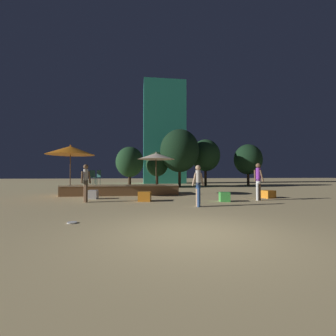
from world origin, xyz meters
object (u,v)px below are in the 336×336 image
cube_seat_3 (145,196)px  background_tree_0 (205,155)px  background_tree_3 (130,162)px  background_tree_4 (248,159)px  cube_seat_2 (93,194)px  bistro_chair_1 (92,176)px  cube_seat_1 (224,197)px  patio_umbrella_1 (156,156)px  person_0 (258,180)px  patio_umbrella_0 (70,150)px  background_tree_1 (180,151)px  background_tree_2 (157,164)px  person_1 (198,184)px  bistro_chair_0 (98,176)px  cube_seat_0 (268,194)px  person_2 (86,181)px  frisbee_disc (72,223)px

cube_seat_3 → background_tree_0: 15.08m
background_tree_3 → background_tree_4: 13.01m
cube_seat_2 → bistro_chair_1: bearing=101.8°
cube_seat_1 → background_tree_0: (3.23, 13.62, 3.13)m
bistro_chair_1 → cube_seat_2: bearing=97.4°
patio_umbrella_1 → person_0: patio_umbrella_1 is taller
cube_seat_3 → background_tree_3: 10.93m
bistro_chair_1 → background_tree_4: (15.04, 8.16, 1.71)m
cube_seat_1 → cube_seat_2: size_ratio=1.06×
cube_seat_1 → patio_umbrella_0: bearing=156.9°
background_tree_0 → background_tree_1: (-3.21, -1.67, 0.30)m
cube_seat_3 → background_tree_2: bearing=82.6°
cube_seat_2 → cube_seat_3: size_ratio=0.73×
person_1 → background_tree_2: (-0.47, 14.63, 1.43)m
person_0 → background_tree_2: size_ratio=0.51×
patio_umbrella_0 → cube_seat_2: (1.58, -1.46, -2.47)m
patio_umbrella_0 → bistro_chair_0: bearing=19.8°
patio_umbrella_0 → cube_seat_2: size_ratio=6.13×
cube_seat_0 → background_tree_1: bearing=105.3°
person_0 → person_1: bearing=-5.3°
cube_seat_0 → person_2: size_ratio=0.43×
cube_seat_2 → background_tree_0: bearing=50.2°
background_tree_3 → background_tree_2: bearing=34.0°
background_tree_4 → patio_umbrella_1: bearing=-139.4°
background_tree_2 → cube_seat_3: bearing=-97.4°
patio_umbrella_0 → cube_seat_1: patio_umbrella_0 is taller
cube_seat_3 → person_1: 3.05m
person_2 → frisbee_disc: (0.68, -4.56, -0.95)m
person_0 → bistro_chair_0: person_0 is taller
person_2 → background_tree_4: (14.48, 12.55, 1.94)m
cube_seat_1 → bistro_chair_0: size_ratio=0.58×
bistro_chair_0 → cube_seat_1: bearing=11.9°
person_2 → background_tree_4: 19.26m
frisbee_disc → background_tree_2: background_tree_2 is taller
person_2 → background_tree_3: background_tree_3 is taller
patio_umbrella_0 → person_2: (1.52, -2.87, -1.73)m
bistro_chair_0 → background_tree_3: (1.65, 7.31, 1.25)m
person_1 → cube_seat_2: bearing=49.9°
background_tree_2 → patio_umbrella_1: bearing=-95.0°
cube_seat_2 → patio_umbrella_1: bearing=27.0°
background_tree_0 → background_tree_2: background_tree_0 is taller
patio_umbrella_0 → background_tree_2: background_tree_2 is taller
bistro_chair_0 → background_tree_1: (6.60, 7.98, 2.46)m
cube_seat_2 → person_1: bearing=-36.0°
cube_seat_1 → background_tree_3: background_tree_3 is taller
patio_umbrella_1 → cube_seat_1: patio_umbrella_1 is taller
patio_umbrella_0 → person_0: (9.92, -3.20, -1.66)m
cube_seat_1 → cube_seat_3: (-3.78, 0.64, 0.01)m
patio_umbrella_0 → bistro_chair_0: (1.48, 0.53, -1.50)m
cube_seat_2 → background_tree_3: 9.69m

